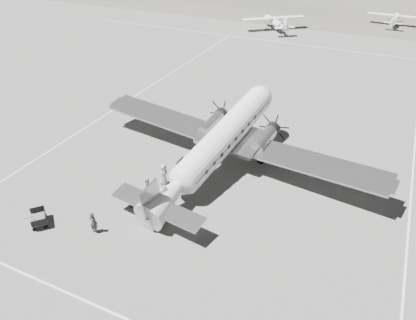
# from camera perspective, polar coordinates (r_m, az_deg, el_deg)

# --- Properties ---
(ground) EXTENTS (260.00, 260.00, 0.00)m
(ground) POSITION_cam_1_polar(r_m,az_deg,el_deg) (32.20, 5.09, -3.83)
(ground) COLOR slate
(ground) RESTS_ON ground
(taxi_line_right) EXTENTS (0.15, 80.00, 0.01)m
(taxi_line_right) POSITION_cam_1_polar(r_m,az_deg,el_deg) (31.26, 26.34, -8.97)
(taxi_line_right) COLOR silver
(taxi_line_right) RESTS_ON ground
(taxi_line_left) EXTENTS (0.15, 60.00, 0.01)m
(taxi_line_left) POSITION_cam_1_polar(r_m,az_deg,el_deg) (47.54, -11.23, 8.19)
(taxi_line_left) COLOR silver
(taxi_line_left) RESTS_ON ground
(taxi_line_horizon) EXTENTS (90.00, 0.15, 0.01)m
(taxi_line_horizon) POSITION_cam_1_polar(r_m,az_deg,el_deg) (67.90, 17.65, 14.62)
(taxi_line_horizon) COLOR silver
(taxi_line_horizon) RESTS_ON ground
(dc3_airliner) EXTENTS (28.98, 22.01, 5.08)m
(dc3_airliner) POSITION_cam_1_polar(r_m,az_deg,el_deg) (32.67, 1.50, 2.20)
(dc3_airliner) COLOR #ABABAD
(dc3_airliner) RESTS_ON ground
(light_plane_left) EXTENTS (14.85, 14.56, 2.39)m
(light_plane_left) POSITION_cam_1_polar(r_m,az_deg,el_deg) (76.46, 9.36, 18.44)
(light_plane_left) COLOR white
(light_plane_left) RESTS_ON ground
(light_plane_right) EXTENTS (10.45, 8.63, 2.10)m
(light_plane_right) POSITION_cam_1_polar(r_m,az_deg,el_deg) (85.80, 24.80, 17.45)
(light_plane_right) COLOR white
(light_plane_right) RESTS_ON ground
(baggage_cart_near) EXTENTS (1.84, 1.74, 0.85)m
(baggage_cart_near) POSITION_cam_1_polar(r_m,az_deg,el_deg) (30.62, -9.77, -5.41)
(baggage_cart_near) COLOR #525252
(baggage_cart_near) RESTS_ON ground
(baggage_cart_far) EXTENTS (2.02, 1.98, 0.94)m
(baggage_cart_far) POSITION_cam_1_polar(r_m,az_deg,el_deg) (30.71, -22.72, -7.61)
(baggage_cart_far) COLOR #525252
(baggage_cart_far) RESTS_ON ground
(ground_crew) EXTENTS (0.61, 0.41, 1.66)m
(ground_crew) POSITION_cam_1_polar(r_m,az_deg,el_deg) (28.56, -15.81, -8.46)
(ground_crew) COLOR #2E2E2E
(ground_crew) RESTS_ON ground
(ramp_agent) EXTENTS (0.96, 1.02, 1.67)m
(ramp_agent) POSITION_cam_1_polar(r_m,az_deg,el_deg) (31.06, -8.38, -3.71)
(ramp_agent) COLOR silver
(ramp_agent) RESTS_ON ground
(passenger) EXTENTS (0.61, 0.90, 1.79)m
(passenger) POSITION_cam_1_polar(r_m,az_deg,el_deg) (32.16, -6.26, -2.01)
(passenger) COLOR #AEAEAC
(passenger) RESTS_ON ground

